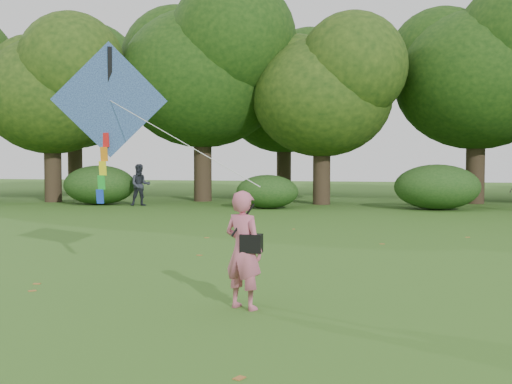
# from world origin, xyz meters

# --- Properties ---
(ground) EXTENTS (100.00, 100.00, 0.00)m
(ground) POSITION_xyz_m (0.00, 0.00, 0.00)
(ground) COLOR #265114
(ground) RESTS_ON ground
(man_kite_flyer) EXTENTS (0.72, 0.62, 1.67)m
(man_kite_flyer) POSITION_xyz_m (-0.91, -0.81, 0.83)
(man_kite_flyer) COLOR #C25B76
(man_kite_flyer) RESTS_ON ground
(bystander_left) EXTENTS (1.13, 1.04, 1.87)m
(bystander_left) POSITION_xyz_m (-9.80, 17.31, 0.93)
(bystander_left) COLOR #282B35
(bystander_left) RESTS_ON ground
(crossbody_bag) EXTENTS (0.43, 0.20, 0.69)m
(crossbody_bag) POSITION_xyz_m (-0.79, -0.84, 0.94)
(crossbody_bag) COLOR black
(crossbody_bag) RESTS_ON ground
(flying_kite) EXTENTS (4.25, 2.61, 2.93)m
(flying_kite) POSITION_xyz_m (-3.91, 1.39, 3.12)
(flying_kite) COLOR #295BB4
(flying_kite) RESTS_ON ground
(tree_line) EXTENTS (54.70, 15.30, 9.48)m
(tree_line) POSITION_xyz_m (1.67, 22.88, 5.60)
(tree_line) COLOR #3A2D1E
(tree_line) RESTS_ON ground
(shrub_band) EXTENTS (39.15, 3.22, 1.88)m
(shrub_band) POSITION_xyz_m (-0.72, 17.60, 0.86)
(shrub_band) COLOR #264919
(shrub_band) RESTS_ON ground
(fallen_leaves) EXTENTS (9.60, 14.59, 0.01)m
(fallen_leaves) POSITION_xyz_m (-0.59, 4.12, 0.01)
(fallen_leaves) COLOR #985D29
(fallen_leaves) RESTS_ON ground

